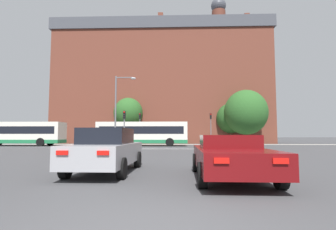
% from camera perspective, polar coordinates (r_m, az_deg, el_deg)
% --- Properties ---
extents(ground_plane, '(400.00, 400.00, 0.00)m').
position_cam_1_polar(ground_plane, '(3.93, -5.32, -23.54)').
color(ground_plane, '#3D3D3F').
extents(stop_line_strip, '(7.76, 0.30, 0.01)m').
position_cam_1_polar(stop_line_strip, '(25.48, 0.99, -7.38)').
color(stop_line_strip, silver).
rests_on(stop_line_strip, ground_plane).
extents(far_pavement, '(68.62, 2.50, 0.01)m').
position_cam_1_polar(far_pavement, '(38.35, 1.34, -6.41)').
color(far_pavement, '#A09B91').
rests_on(far_pavement, ground_plane).
extents(brick_civic_building, '(37.14, 13.34, 27.10)m').
position_cam_1_polar(brick_civic_building, '(48.79, -1.04, 6.44)').
color(brick_civic_building, brown).
rests_on(brick_civic_building, ground_plane).
extents(car_saloon_left, '(1.95, 4.70, 1.53)m').
position_cam_1_polar(car_saloon_left, '(9.51, -13.10, -7.42)').
color(car_saloon_left, '#9E9EA3').
rests_on(car_saloon_left, ground_plane).
extents(car_roadster_right, '(2.16, 4.95, 1.30)m').
position_cam_1_polar(car_roadster_right, '(8.16, 13.28, -8.70)').
color(car_roadster_right, '#600C0F').
rests_on(car_roadster_right, ground_plane).
extents(bus_crossing_lead, '(11.06, 2.70, 2.94)m').
position_cam_1_polar(bus_crossing_lead, '(32.64, -5.58, -3.97)').
color(bus_crossing_lead, silver).
rests_on(bus_crossing_lead, ground_plane).
extents(bus_crossing_trailing, '(11.02, 2.71, 2.95)m').
position_cam_1_polar(bus_crossing_trailing, '(37.69, -29.66, -3.46)').
color(bus_crossing_trailing, silver).
rests_on(bus_crossing_trailing, ground_plane).
extents(traffic_light_near_left, '(0.26, 0.31, 3.81)m').
position_cam_1_polar(traffic_light_near_left, '(27.01, -9.51, -1.69)').
color(traffic_light_near_left, slate).
rests_on(traffic_light_near_left, ground_plane).
extents(traffic_light_far_left, '(0.26, 0.31, 4.53)m').
position_cam_1_polar(traffic_light_far_left, '(38.05, -6.15, -1.85)').
color(traffic_light_far_left, slate).
rests_on(traffic_light_far_left, ground_plane).
extents(traffic_light_far_right, '(0.26, 0.31, 4.50)m').
position_cam_1_polar(traffic_light_far_right, '(38.25, 9.31, -1.86)').
color(traffic_light_far_right, slate).
rests_on(traffic_light_far_right, ground_plane).
extents(street_lamp_junction, '(2.10, 0.36, 7.25)m').
position_cam_1_polar(street_lamp_junction, '(26.59, -10.60, 2.36)').
color(street_lamp_junction, slate).
rests_on(street_lamp_junction, ground_plane).
extents(pedestrian_waiting, '(0.44, 0.30, 1.85)m').
position_cam_1_polar(pedestrian_waiting, '(39.49, -9.12, -4.71)').
color(pedestrian_waiting, brown).
rests_on(pedestrian_waiting, ground_plane).
extents(pedestrian_walking_east, '(0.29, 0.43, 1.80)m').
position_cam_1_polar(pedestrian_walking_east, '(38.89, -12.23, -4.72)').
color(pedestrian_walking_east, black).
rests_on(pedestrian_walking_east, ground_plane).
extents(tree_by_building, '(6.36, 6.36, 8.07)m').
position_cam_1_polar(tree_by_building, '(40.51, 16.60, 0.57)').
color(tree_by_building, '#4C3823').
rests_on(tree_by_building, ground_plane).
extents(tree_kerbside, '(4.60, 4.60, 7.29)m').
position_cam_1_polar(tree_kerbside, '(42.02, -8.66, 0.43)').
color(tree_kerbside, '#4C3823').
rests_on(tree_kerbside, ground_plane).
extents(tree_distant, '(4.47, 4.47, 6.33)m').
position_cam_1_polar(tree_distant, '(42.04, 13.51, -0.71)').
color(tree_distant, '#4C3823').
rests_on(tree_distant, ground_plane).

